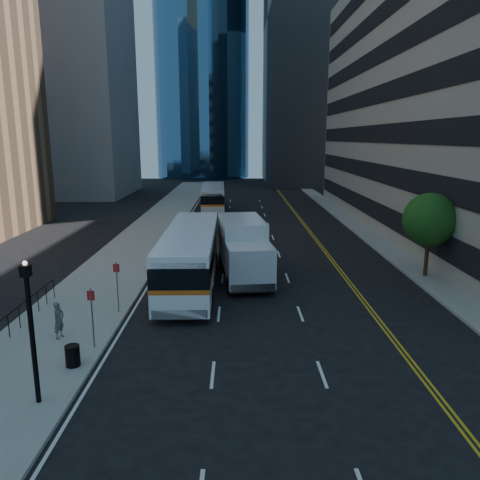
{
  "coord_description": "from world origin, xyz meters",
  "views": [
    {
      "loc": [
        -2.6,
        -19.62,
        8.46
      ],
      "look_at": [
        -2.44,
        6.19,
        2.8
      ],
      "focal_mm": 35.0,
      "sensor_mm": 36.0,
      "label": 1
    }
  ],
  "objects_px": {
    "trash_can": "(73,356)",
    "pedestrian": "(59,320)",
    "lamp_post": "(31,327)",
    "street_tree": "(430,220)",
    "bus_front": "(191,255)",
    "box_truck": "(244,249)",
    "bus_rear": "(213,198)"
  },
  "relations": [
    {
      "from": "lamp_post",
      "to": "pedestrian",
      "type": "relative_size",
      "value": 2.88
    },
    {
      "from": "bus_rear",
      "to": "trash_can",
      "type": "xyz_separation_m",
      "value": [
        -3.35,
        -38.32,
        -1.07
      ]
    },
    {
      "from": "bus_front",
      "to": "box_truck",
      "type": "bearing_deg",
      "value": 21.22
    },
    {
      "from": "street_tree",
      "to": "bus_rear",
      "type": "relative_size",
      "value": 0.44
    },
    {
      "from": "trash_can",
      "to": "pedestrian",
      "type": "bearing_deg",
      "value": 119.41
    },
    {
      "from": "street_tree",
      "to": "box_truck",
      "type": "distance_m",
      "value": 11.33
    },
    {
      "from": "bus_front",
      "to": "box_truck",
      "type": "xyz_separation_m",
      "value": [
        3.1,
        1.24,
        0.07
      ]
    },
    {
      "from": "box_truck",
      "to": "street_tree",
      "type": "bearing_deg",
      "value": -6.61
    },
    {
      "from": "lamp_post",
      "to": "street_tree",
      "type": "bearing_deg",
      "value": 37.87
    },
    {
      "from": "lamp_post",
      "to": "bus_front",
      "type": "xyz_separation_m",
      "value": [
        3.7,
        12.75,
        -0.93
      ]
    },
    {
      "from": "bus_front",
      "to": "bus_rear",
      "type": "relative_size",
      "value": 1.11
    },
    {
      "from": "lamp_post",
      "to": "trash_can",
      "type": "distance_m",
      "value": 3.27
    },
    {
      "from": "street_tree",
      "to": "lamp_post",
      "type": "distance_m",
      "value": 22.82
    },
    {
      "from": "lamp_post",
      "to": "bus_front",
      "type": "bearing_deg",
      "value": 73.8
    },
    {
      "from": "trash_can",
      "to": "pedestrian",
      "type": "height_order",
      "value": "pedestrian"
    },
    {
      "from": "lamp_post",
      "to": "bus_rear",
      "type": "xyz_separation_m",
      "value": [
        3.64,
        40.75,
        -1.1
      ]
    },
    {
      "from": "lamp_post",
      "to": "trash_can",
      "type": "height_order",
      "value": "lamp_post"
    },
    {
      "from": "street_tree",
      "to": "trash_can",
      "type": "relative_size",
      "value": 6.36
    },
    {
      "from": "street_tree",
      "to": "lamp_post",
      "type": "xyz_separation_m",
      "value": [
        -18.0,
        -14.0,
        -0.92
      ]
    },
    {
      "from": "street_tree",
      "to": "bus_front",
      "type": "relative_size",
      "value": 0.4
    },
    {
      "from": "trash_can",
      "to": "street_tree",
      "type": "bearing_deg",
      "value": 33.16
    },
    {
      "from": "pedestrian",
      "to": "street_tree",
      "type": "bearing_deg",
      "value": -48.65
    },
    {
      "from": "lamp_post",
      "to": "bus_front",
      "type": "relative_size",
      "value": 0.36
    },
    {
      "from": "street_tree",
      "to": "bus_front",
      "type": "xyz_separation_m",
      "value": [
        -14.3,
        -1.25,
        -1.84
      ]
    },
    {
      "from": "bus_rear",
      "to": "pedestrian",
      "type": "relative_size",
      "value": 7.32
    },
    {
      "from": "lamp_post",
      "to": "pedestrian",
      "type": "distance_m",
      "value": 5.37
    },
    {
      "from": "street_tree",
      "to": "trash_can",
      "type": "xyz_separation_m",
      "value": [
        -17.72,
        -11.57,
        -3.09
      ]
    },
    {
      "from": "lamp_post",
      "to": "trash_can",
      "type": "xyz_separation_m",
      "value": [
        0.28,
        2.43,
        -2.17
      ]
    },
    {
      "from": "street_tree",
      "to": "trash_can",
      "type": "distance_m",
      "value": 21.39
    },
    {
      "from": "bus_front",
      "to": "trash_can",
      "type": "relative_size",
      "value": 15.96
    },
    {
      "from": "lamp_post",
      "to": "trash_can",
      "type": "bearing_deg",
      "value": 83.34
    },
    {
      "from": "lamp_post",
      "to": "box_truck",
      "type": "bearing_deg",
      "value": 64.07
    }
  ]
}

